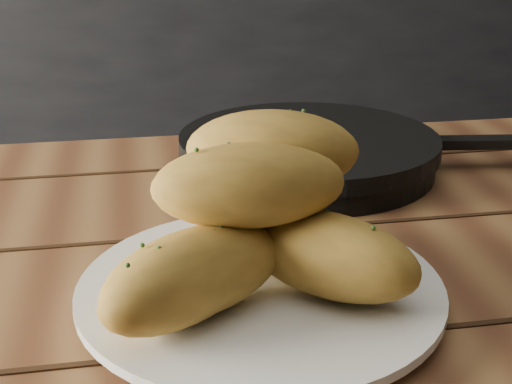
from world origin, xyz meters
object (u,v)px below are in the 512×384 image
(bread_rolls, at_px, (246,227))
(plate, at_px, (260,292))
(table, at_px, (393,363))
(skillet, at_px, (310,151))

(bread_rolls, bearing_deg, plate, 20.70)
(table, bearing_deg, plate, -165.27)
(table, bearing_deg, skillet, 93.60)
(table, xyz_separation_m, plate, (-0.14, -0.04, 0.11))
(table, xyz_separation_m, bread_rolls, (-0.15, -0.04, 0.17))
(table, xyz_separation_m, skillet, (-0.02, 0.27, 0.13))
(skillet, bearing_deg, table, -86.40)
(plate, height_order, bread_rolls, bread_rolls)
(plate, bearing_deg, bread_rolls, -159.30)
(table, relative_size, skillet, 3.09)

